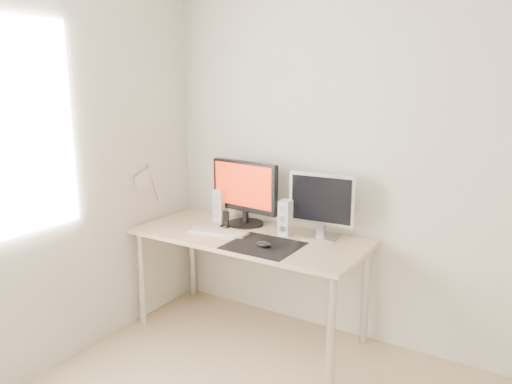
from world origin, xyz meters
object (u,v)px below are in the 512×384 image
at_px(main_monitor, 245,191).
at_px(speaker_right, 286,218).
at_px(mouse, 264,244).
at_px(phone_dock, 226,222).
at_px(second_monitor, 322,203).
at_px(keyboard, 218,232).
at_px(speaker_left, 220,205).
at_px(desk, 249,245).

distance_m(main_monitor, speaker_right, 0.39).
xyz_separation_m(mouse, phone_dock, (-0.46, 0.24, 0.01)).
distance_m(second_monitor, phone_dock, 0.72).
bearing_deg(mouse, keyboard, 167.78).
bearing_deg(second_monitor, mouse, -120.38).
relative_size(second_monitor, speaker_left, 1.89).
xyz_separation_m(desk, keyboard, (-0.19, -0.09, 0.09)).
xyz_separation_m(mouse, speaker_left, (-0.58, 0.34, 0.10)).
xyz_separation_m(mouse, desk, (-0.22, 0.18, -0.10)).
xyz_separation_m(desk, speaker_left, (-0.36, 0.16, 0.20)).
bearing_deg(keyboard, second_monitor, 24.18).
distance_m(desk, main_monitor, 0.41).
bearing_deg(desk, speaker_right, 31.22).
height_order(second_monitor, speaker_right, second_monitor).
bearing_deg(speaker_right, main_monitor, 172.01).
bearing_deg(second_monitor, desk, -155.89).
relative_size(mouse, main_monitor, 0.18).
height_order(main_monitor, second_monitor, main_monitor).
xyz_separation_m(second_monitor, phone_dock, (-0.68, -0.13, -0.21)).
xyz_separation_m(desk, main_monitor, (-0.15, 0.18, 0.33)).
relative_size(desk, speaker_right, 6.69).
height_order(speaker_left, phone_dock, speaker_left).
xyz_separation_m(mouse, keyboard, (-0.42, 0.09, -0.01)).
bearing_deg(speaker_left, speaker_right, -3.67).
height_order(mouse, main_monitor, main_monitor).
relative_size(second_monitor, speaker_right, 1.89).
xyz_separation_m(second_monitor, speaker_right, (-0.23, -0.07, -0.12)).
bearing_deg(desk, second_monitor, 24.11).
distance_m(second_monitor, keyboard, 0.74).
distance_m(desk, second_monitor, 0.58).
xyz_separation_m(main_monitor, second_monitor, (0.59, 0.02, -0.01)).
bearing_deg(keyboard, phone_dock, 106.13).
height_order(mouse, phone_dock, phone_dock).
xyz_separation_m(main_monitor, speaker_left, (-0.21, -0.01, -0.13)).
height_order(mouse, desk, mouse).
bearing_deg(speaker_left, keyboard, -57.00).
xyz_separation_m(speaker_right, phone_dock, (-0.45, -0.07, -0.08)).
bearing_deg(mouse, main_monitor, 136.13).
distance_m(desk, speaker_left, 0.44).
bearing_deg(mouse, second_monitor, 59.62).
xyz_separation_m(desk, phone_dock, (-0.24, 0.06, 0.11)).
distance_m(speaker_left, phone_dock, 0.18).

